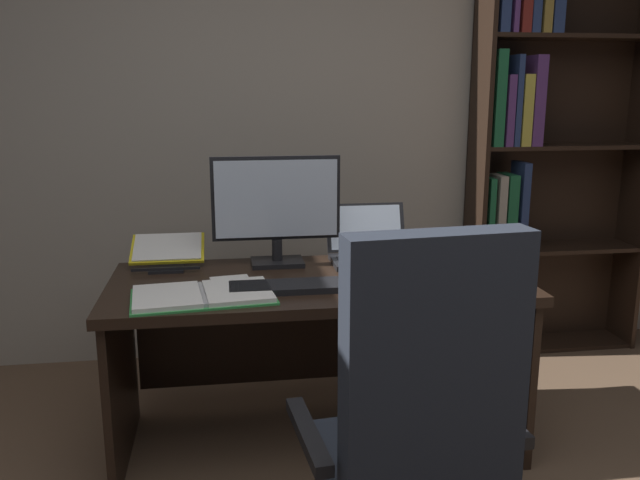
{
  "coord_description": "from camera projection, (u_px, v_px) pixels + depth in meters",
  "views": [
    {
      "loc": [
        -0.45,
        -1.26,
        1.44
      ],
      "look_at": [
        -0.08,
        1.15,
        0.88
      ],
      "focal_mm": 36.76,
      "sensor_mm": 36.0,
      "label": 1
    }
  ],
  "objects": [
    {
      "name": "reading_stand_with_book",
      "position": [
        168.0,
        252.0,
        2.77
      ],
      "size": [
        0.31,
        0.26,
        0.12
      ],
      "color": "black",
      "rests_on": "desk"
    },
    {
      "name": "computer_mouse",
      "position": [
        364.0,
        281.0,
        2.48
      ],
      "size": [
        0.06,
        0.1,
        0.04
      ],
      "primitive_type": "ellipsoid",
      "color": "black",
      "rests_on": "desk"
    },
    {
      "name": "desk",
      "position": [
        314.0,
        318.0,
        2.71
      ],
      "size": [
        1.62,
        0.73,
        0.71
      ],
      "color": "black",
      "rests_on": "ground"
    },
    {
      "name": "open_binder",
      "position": [
        203.0,
        295.0,
        2.35
      ],
      "size": [
        0.53,
        0.35,
        0.02
      ],
      "rotation": [
        0.0,
        0.0,
        0.11
      ],
      "color": "green",
      "rests_on": "desk"
    },
    {
      "name": "bookshelf",
      "position": [
        537.0,
        145.0,
        3.52
      ],
      "size": [
        0.96,
        0.27,
        2.29
      ],
      "color": "black",
      "rests_on": "ground"
    },
    {
      "name": "laptop",
      "position": [
        370.0,
        249.0,
        2.86
      ],
      "size": [
        0.36,
        0.31,
        0.23
      ],
      "color": "black",
      "rests_on": "desk"
    },
    {
      "name": "keyboard",
      "position": [
        286.0,
        287.0,
        2.44
      ],
      "size": [
        0.42,
        0.15,
        0.02
      ],
      "primitive_type": "cube",
      "color": "black",
      "rests_on": "desk"
    },
    {
      "name": "notepad",
      "position": [
        233.0,
        284.0,
        2.5
      ],
      "size": [
        0.18,
        0.23,
        0.01
      ],
      "primitive_type": "cube",
      "rotation": [
        0.0,
        0.0,
        0.15
      ],
      "color": "white",
      "rests_on": "desk"
    },
    {
      "name": "office_chair",
      "position": [
        415.0,
        452.0,
        1.8
      ],
      "size": [
        0.64,
        0.6,
        1.11
      ],
      "rotation": [
        0.0,
        0.0,
        0.09
      ],
      "color": "black",
      "rests_on": "ground"
    },
    {
      "name": "wall_back",
      "position": [
        304.0,
        117.0,
        3.51
      ],
      "size": [
        5.09,
        0.12,
        2.6
      ],
      "primitive_type": "cube",
      "color": "#A89E8E",
      "rests_on": "ground"
    },
    {
      "name": "monitor",
      "position": [
        276.0,
        209.0,
        2.75
      ],
      "size": [
        0.54,
        0.16,
        0.46
      ],
      "color": "black",
      "rests_on": "desk"
    },
    {
      "name": "coffee_mug",
      "position": [
        465.0,
        258.0,
        2.73
      ],
      "size": [
        0.09,
        0.09,
        0.09
      ],
      "primitive_type": "cylinder",
      "color": "#334C7A",
      "rests_on": "desk"
    },
    {
      "name": "pen",
      "position": [
        238.0,
        282.0,
        2.5
      ],
      "size": [
        0.13,
        0.06,
        0.01
      ],
      "primitive_type": "cylinder",
      "rotation": [
        0.0,
        1.57,
        0.36
      ],
      "color": "black",
      "rests_on": "notepad"
    }
  ]
}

